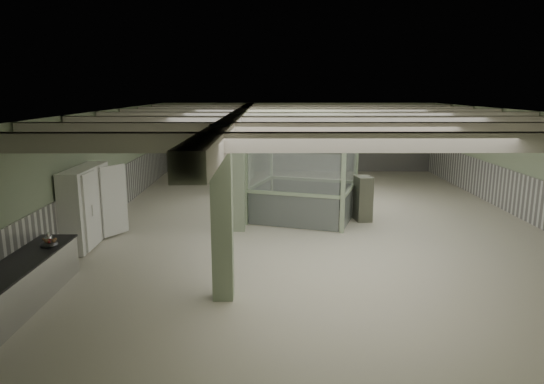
{
  "coord_description": "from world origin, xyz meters",
  "views": [
    {
      "loc": [
        -1.56,
        -15.48,
        4.27
      ],
      "look_at": [
        -1.46,
        -1.46,
        1.3
      ],
      "focal_mm": 32.0,
      "sensor_mm": 36.0,
      "label": 1
    }
  ],
  "objects_px": {
    "prep_counter": "(3,298)",
    "filing_cabinet": "(363,199)",
    "guard_booth": "(303,165)",
    "walkin_cooler": "(87,206)"
  },
  "relations": [
    {
      "from": "guard_booth",
      "to": "filing_cabinet",
      "type": "height_order",
      "value": "guard_booth"
    },
    {
      "from": "walkin_cooler",
      "to": "filing_cabinet",
      "type": "bearing_deg",
      "value": 16.67
    },
    {
      "from": "guard_booth",
      "to": "filing_cabinet",
      "type": "bearing_deg",
      "value": 10.46
    },
    {
      "from": "prep_counter",
      "to": "filing_cabinet",
      "type": "distance_m",
      "value": 10.79
    },
    {
      "from": "guard_booth",
      "to": "walkin_cooler",
      "type": "bearing_deg",
      "value": -138.1
    },
    {
      "from": "prep_counter",
      "to": "walkin_cooler",
      "type": "height_order",
      "value": "walkin_cooler"
    },
    {
      "from": "guard_booth",
      "to": "filing_cabinet",
      "type": "distance_m",
      "value": 2.27
    },
    {
      "from": "filing_cabinet",
      "to": "guard_booth",
      "type": "bearing_deg",
      "value": 164.41
    },
    {
      "from": "prep_counter",
      "to": "filing_cabinet",
      "type": "relative_size",
      "value": 3.47
    },
    {
      "from": "walkin_cooler",
      "to": "guard_booth",
      "type": "xyz_separation_m",
      "value": [
        6.22,
        2.72,
        0.74
      ]
    }
  ]
}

